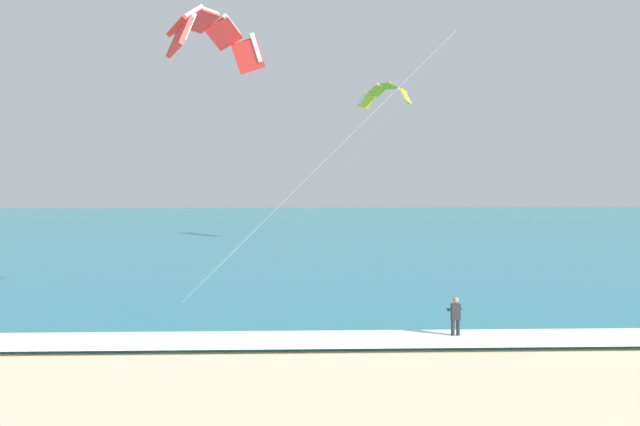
# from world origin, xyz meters

# --- Properties ---
(sea) EXTENTS (200.00, 120.00, 0.20)m
(sea) POSITION_xyz_m (0.00, 73.41, 0.10)
(sea) COLOR teal
(sea) RESTS_ON ground
(surf_foam) EXTENTS (200.00, 3.10, 0.04)m
(surf_foam) POSITION_xyz_m (0.00, 14.41, 0.22)
(surf_foam) COLOR white
(surf_foam) RESTS_ON sea
(surfboard) EXTENTS (0.51, 1.42, 0.09)m
(surfboard) POSITION_xyz_m (-1.49, 14.82, 0.03)
(surfboard) COLOR #239EC6
(surfboard) RESTS_ON ground
(kitesurfer) EXTENTS (0.55, 0.53, 1.69)m
(kitesurfer) POSITION_xyz_m (-1.49, 14.84, 0.94)
(kitesurfer) COLOR #232328
(kitesurfer) RESTS_ON ground
(kite_primary) EXTENTS (11.26, 7.18, 12.12)m
(kite_primary) POSITION_xyz_m (-11.08, 19.60, 12.27)
(kite_primary) COLOR red
(kite_distant) EXTENTS (4.32, 5.18, 2.18)m
(kite_distant) POSITION_xyz_m (0.81, 55.21, 13.56)
(kite_distant) COLOR yellow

